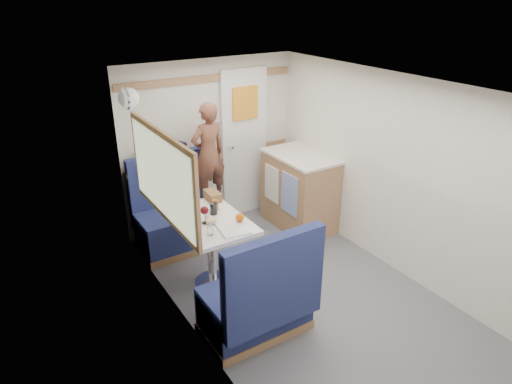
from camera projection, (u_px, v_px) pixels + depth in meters
floor at (327, 316)px, 4.12m from camera, size 4.50×4.50×0.00m
ceiling at (345, 95)px, 3.30m from camera, size 4.50×4.50×0.00m
wall_back at (211, 144)px, 5.45m from camera, size 2.20×0.02×2.00m
wall_left at (215, 256)px, 3.18m from camera, size 0.02×4.50×2.00m
wall_right at (426, 189)px, 4.24m from camera, size 0.02×4.50×2.00m
oak_trim_low at (212, 156)px, 5.50m from camera, size 2.15×0.02×0.08m
oak_trim_high at (209, 78)px, 5.12m from camera, size 2.15×0.02×0.08m
side_window at (162, 176)px, 3.86m from camera, size 0.04×1.30×0.72m
rear_door at (244, 141)px, 5.66m from camera, size 0.62×0.12×1.86m
dinette_table at (211, 234)px, 4.35m from camera, size 0.62×0.92×0.72m
bench_far at (177, 222)px, 5.13m from camera, size 0.90×0.59×1.05m
bench_near at (259, 305)px, 3.79m from camera, size 0.90×0.59×1.05m
ledge at (164, 167)px, 5.09m from camera, size 0.90×0.14×0.04m
dome_light at (129, 98)px, 4.33m from camera, size 0.20×0.20×0.20m
galley_counter at (299, 190)px, 5.52m from camera, size 0.57×0.92×0.92m
person at (208, 154)px, 5.05m from camera, size 0.45×0.32×1.15m
duffel_bag at (165, 156)px, 5.04m from camera, size 0.52×0.37×0.23m
tray at (233, 228)px, 4.12m from camera, size 0.30×0.36×0.02m
orange_fruit at (240, 217)px, 4.20m from camera, size 0.08×0.08×0.08m
cheese_block at (211, 221)px, 4.19m from camera, size 0.11×0.08×0.03m
wine_glass at (205, 211)px, 4.17m from camera, size 0.08×0.08×0.17m
tumbler_left at (210, 229)px, 4.00m from camera, size 0.06×0.06×0.10m
tumbler_mid at (185, 210)px, 4.33m from camera, size 0.08×0.08×0.12m
tumbler_right at (214, 208)px, 4.36m from camera, size 0.07×0.07×0.12m
beer_glass at (215, 205)px, 4.44m from camera, size 0.07×0.07×0.11m
pepper_grinder at (215, 208)px, 4.40m from camera, size 0.04×0.04×0.10m
salt_grinder at (207, 218)px, 4.22m from camera, size 0.03×0.03×0.08m
bread_loaf at (213, 196)px, 4.66m from camera, size 0.13×0.22×0.09m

